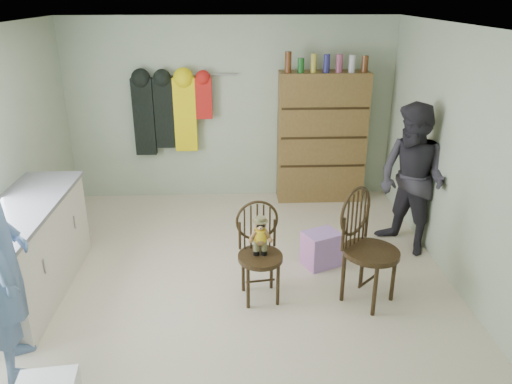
{
  "coord_description": "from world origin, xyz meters",
  "views": [
    {
      "loc": [
        0.05,
        -4.34,
        2.79
      ],
      "look_at": [
        0.25,
        0.2,
        0.95
      ],
      "focal_mm": 35.0,
      "sensor_mm": 36.0,
      "label": 1
    }
  ],
  "objects_px": {
    "chair_far": "(365,242)",
    "dresser": "(321,137)",
    "counter": "(29,249)",
    "chair_front": "(259,245)"
  },
  "relations": [
    {
      "from": "chair_far",
      "to": "dresser",
      "type": "bearing_deg",
      "value": 46.1
    },
    {
      "from": "chair_far",
      "to": "dresser",
      "type": "height_order",
      "value": "dresser"
    },
    {
      "from": "chair_far",
      "to": "counter",
      "type": "bearing_deg",
      "value": 131.51
    },
    {
      "from": "chair_front",
      "to": "chair_far",
      "type": "height_order",
      "value": "chair_far"
    },
    {
      "from": "dresser",
      "to": "chair_front",
      "type": "bearing_deg",
      "value": -111.78
    },
    {
      "from": "counter",
      "to": "chair_far",
      "type": "relative_size",
      "value": 1.65
    },
    {
      "from": "chair_front",
      "to": "dresser",
      "type": "relative_size",
      "value": 0.46
    },
    {
      "from": "chair_front",
      "to": "dresser",
      "type": "height_order",
      "value": "dresser"
    },
    {
      "from": "chair_front",
      "to": "counter",
      "type": "bearing_deg",
      "value": 167.93
    },
    {
      "from": "counter",
      "to": "dresser",
      "type": "xyz_separation_m",
      "value": [
        3.2,
        2.3,
        0.44
      ]
    }
  ]
}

